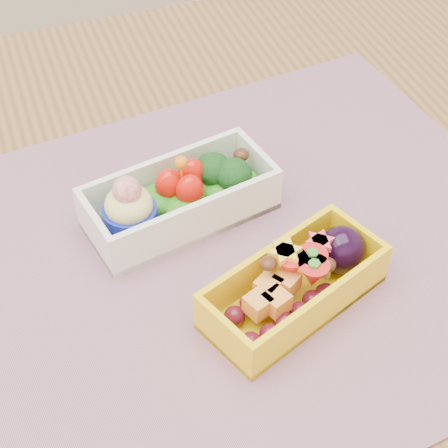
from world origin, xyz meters
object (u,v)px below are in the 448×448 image
object	(u,v)px
bento_white	(179,198)
bento_yellow	(297,284)
table	(232,297)
placemat	(218,261)

from	to	relation	value
bento_white	bento_yellow	distance (m)	0.14
table	placemat	xyz separation A→B (m)	(-0.03, -0.04, 0.10)
bento_yellow	table	bearing A→B (deg)	78.88
bento_yellow	placemat	bearing A→B (deg)	103.89
table	bento_yellow	world-z (taller)	bento_yellow
bento_white	bento_yellow	world-z (taller)	bento_white
placemat	bento_yellow	distance (m)	0.08
placemat	bento_white	world-z (taller)	bento_white
table	bento_white	distance (m)	0.13
placemat	bento_white	size ratio (longest dim) A/B	3.21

